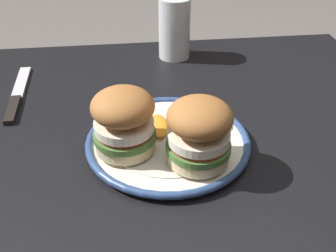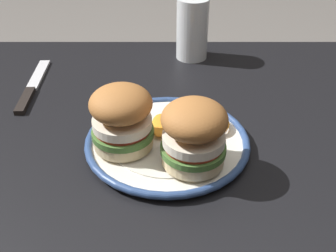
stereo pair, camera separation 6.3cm
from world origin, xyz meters
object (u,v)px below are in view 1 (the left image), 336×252
object	(u,v)px
dinner_plate	(168,142)
sandwich_half_left	(199,131)
dining_table	(126,203)
drinking_glass	(174,32)
sandwich_half_right	(124,119)
table_knife	(17,97)

from	to	relation	value
dinner_plate	sandwich_half_left	xyz separation A→B (m)	(0.04, -0.06, 0.06)
dining_table	sandwich_half_left	bearing A→B (deg)	-20.10
dining_table	dinner_plate	size ratio (longest dim) A/B	4.16
sandwich_half_left	drinking_glass	bearing A→B (deg)	87.48
dining_table	sandwich_half_left	xyz separation A→B (m)	(0.11, -0.04, 0.17)
dining_table	dinner_plate	world-z (taller)	dinner_plate
dining_table	sandwich_half_right	bearing A→B (deg)	18.87
drinking_glass	sandwich_half_left	bearing A→B (deg)	-92.52
table_knife	drinking_glass	bearing A→B (deg)	25.58
sandwich_half_right	drinking_glass	size ratio (longest dim) A/B	0.95
table_knife	sandwich_half_left	bearing A→B (deg)	-38.29
dining_table	dinner_plate	bearing A→B (deg)	13.26
sandwich_half_right	dining_table	bearing A→B (deg)	-161.13
dinner_plate	drinking_glass	size ratio (longest dim) A/B	1.95
sandwich_half_left	sandwich_half_right	size ratio (longest dim) A/B	0.95
drinking_glass	table_knife	xyz separation A→B (m)	(-0.33, -0.16, -0.06)
sandwich_half_left	table_knife	size ratio (longest dim) A/B	0.56
dining_table	drinking_glass	world-z (taller)	drinking_glass
sandwich_half_right	sandwich_half_left	bearing A→B (deg)	-22.42
drinking_glass	dining_table	bearing A→B (deg)	-109.89
sandwich_half_left	table_knife	world-z (taller)	sandwich_half_left
drinking_glass	table_knife	world-z (taller)	drinking_glass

